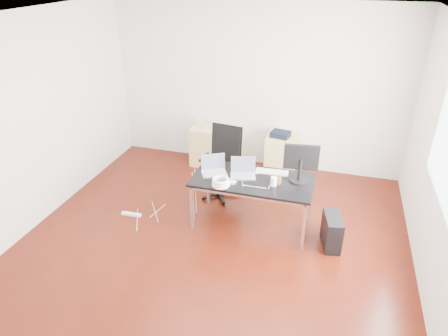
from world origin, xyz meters
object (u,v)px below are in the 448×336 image
(desk, at_px, (253,182))
(filing_cabinet_right, at_px, (281,154))
(office_chair, at_px, (222,159))
(pc_tower, at_px, (332,231))
(filing_cabinet_left, at_px, (207,145))

(desk, height_order, filing_cabinet_right, desk)
(office_chair, height_order, filing_cabinet_right, office_chair)
(desk, height_order, pc_tower, desk)
(filing_cabinet_left, xyz_separation_m, filing_cabinet_right, (1.35, 0.00, 0.00))
(desk, distance_m, filing_cabinet_left, 2.07)
(desk, relative_size, office_chair, 1.48)
(filing_cabinet_right, distance_m, pc_tower, 2.05)
(filing_cabinet_left, xyz_separation_m, pc_tower, (2.31, -1.81, -0.13))
(office_chair, bearing_deg, pc_tower, -18.88)
(office_chair, distance_m, pc_tower, 1.97)
(desk, xyz_separation_m, pc_tower, (1.09, -0.16, -0.46))
(office_chair, distance_m, filing_cabinet_right, 1.25)
(desk, height_order, filing_cabinet_left, desk)
(office_chair, relative_size, pc_tower, 2.40)
(pc_tower, bearing_deg, filing_cabinet_right, 105.10)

